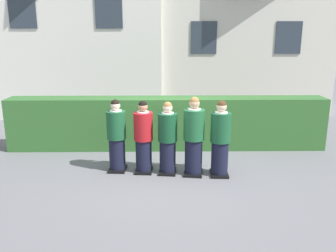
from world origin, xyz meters
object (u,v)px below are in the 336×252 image
Objects in this scene: student_front_row_0 at (117,137)px; student_in_red_blazer at (143,139)px; student_front_row_4 at (220,140)px; student_front_row_3 at (194,138)px; student_front_row_2 at (168,140)px.

student_front_row_0 is 1.01× the size of student_in_red_blazer.
student_front_row_4 is (2.21, -0.31, 0.01)m from student_front_row_0.
student_front_row_4 is at bearing -6.71° from student_front_row_3.
student_front_row_4 is (0.55, -0.06, -0.03)m from student_front_row_3.
student_in_red_blazer is 1.64m from student_front_row_4.
student_front_row_4 is at bearing -7.51° from student_front_row_2.
student_front_row_4 is at bearing -7.93° from student_front_row_0.
student_front_row_0 is 0.60m from student_in_red_blazer.
student_front_row_0 is at bearing 171.65° from student_front_row_2.
student_front_row_4 is (1.10, -0.15, 0.02)m from student_front_row_2.
student_front_row_3 is at bearing -8.11° from student_in_red_blazer.
student_in_red_blazer is 0.52m from student_front_row_2.
student_front_row_3 reaches higher than student_front_row_0.
student_front_row_3 is (1.07, -0.15, 0.05)m from student_in_red_blazer.
student_front_row_0 is 0.98× the size of student_front_row_4.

